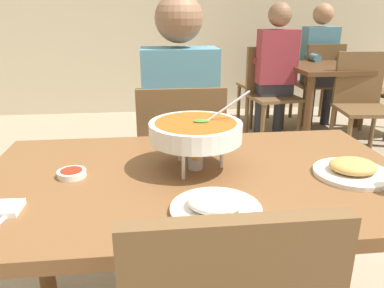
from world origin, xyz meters
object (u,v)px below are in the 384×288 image
at_px(dining_table_far, 340,79).
at_px(patron_bg_left, 320,57).
at_px(patron_bg_middle, 275,64).
at_px(chair_bg_right, 361,99).
at_px(appetizer_plate, 352,170).
at_px(chair_diner_main, 180,159).
at_px(chair_bg_middle, 270,88).
at_px(chair_bg_window, 270,79).
at_px(rice_plate, 216,205).
at_px(sauce_dish, 72,173).
at_px(dining_table_main, 197,203).
at_px(chair_bg_left, 319,79).
at_px(diner_main, 179,113).
at_px(curry_bowl, 195,132).

height_order(dining_table_far, patron_bg_left, patron_bg_left).
bearing_deg(patron_bg_middle, chair_bg_right, -41.30).
bearing_deg(appetizer_plate, chair_diner_main, 122.80).
xyz_separation_m(chair_bg_middle, chair_bg_window, (0.16, 0.51, 0.00)).
distance_m(rice_plate, chair_bg_middle, 2.93).
bearing_deg(sauce_dish, chair_bg_window, 61.81).
xyz_separation_m(chair_diner_main, patron_bg_middle, (1.07, 1.77, 0.24)).
height_order(dining_table_main, patron_bg_middle, patron_bg_middle).
bearing_deg(chair_bg_left, patron_bg_left, 99.05).
bearing_deg(dining_table_main, patron_bg_left, 59.49).
height_order(chair_bg_left, patron_bg_left, patron_bg_left).
distance_m(dining_table_main, patron_bg_middle, 2.68).
bearing_deg(patron_bg_left, chair_bg_right, -93.07).
distance_m(dining_table_main, dining_table_far, 2.94).
height_order(appetizer_plate, dining_table_far, appetizer_plate).
bearing_deg(patron_bg_middle, dining_table_far, -6.18).
bearing_deg(dining_table_main, chair_bg_left, 59.17).
xyz_separation_m(appetizer_plate, chair_bg_left, (1.25, 2.98, -0.25)).
bearing_deg(appetizer_plate, chair_bg_window, 77.00).
bearing_deg(chair_bg_right, rice_plate, -127.44).
xyz_separation_m(dining_table_main, chair_bg_window, (1.20, 3.00, -0.12)).
bearing_deg(diner_main, chair_bg_right, 35.47).
bearing_deg(dining_table_main, dining_table_far, 54.51).
height_order(chair_bg_left, chair_bg_middle, same).
bearing_deg(dining_table_far, curry_bowl, -126.06).
bearing_deg(dining_table_far, patron_bg_middle, 173.82).
bearing_deg(curry_bowl, patron_bg_middle, 66.16).
bearing_deg(chair_diner_main, dining_table_far, 44.89).
bearing_deg(patron_bg_middle, appetizer_plate, -102.84).
height_order(diner_main, patron_bg_left, same).
bearing_deg(chair_bg_window, chair_bg_middle, -107.26).
distance_m(appetizer_plate, chair_bg_middle, 2.62).
bearing_deg(appetizer_plate, dining_table_main, 172.31).
distance_m(dining_table_main, diner_main, 0.74).
relative_size(chair_bg_right, patron_bg_left, 0.69).
bearing_deg(chair_bg_middle, chair_bg_right, -41.45).
relative_size(sauce_dish, chair_bg_window, 0.10).
xyz_separation_m(diner_main, dining_table_far, (1.71, 1.67, -0.14)).
bearing_deg(diner_main, chair_bg_window, 62.25).
bearing_deg(chair_bg_middle, dining_table_far, -8.21).
xyz_separation_m(dining_table_far, chair_bg_left, (0.03, 0.52, -0.10)).
height_order(appetizer_plate, chair_bg_right, chair_bg_right).
xyz_separation_m(chair_diner_main, patron_bg_left, (1.73, 2.25, 0.24)).
relative_size(diner_main, sauce_dish, 14.56).
distance_m(dining_table_main, appetizer_plate, 0.51).
bearing_deg(dining_table_far, chair_bg_middle, 171.79).
xyz_separation_m(curry_bowl, chair_bg_window, (1.20, 2.95, -0.35)).
bearing_deg(chair_bg_right, chair_diner_main, -143.79).
relative_size(chair_diner_main, chair_bg_middle, 1.00).
bearing_deg(chair_diner_main, chair_bg_window, 62.58).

